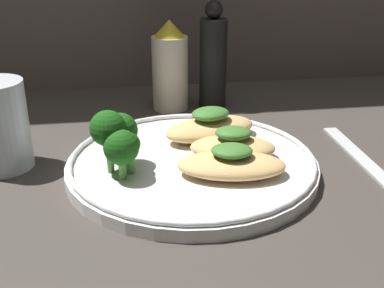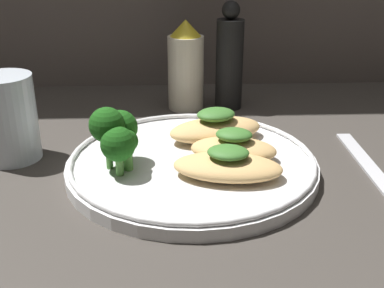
{
  "view_description": "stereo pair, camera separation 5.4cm",
  "coord_description": "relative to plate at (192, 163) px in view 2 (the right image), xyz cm",
  "views": [
    {
      "loc": [
        -7.53,
        -49.06,
        25.29
      ],
      "look_at": [
        0.0,
        0.0,
        3.4
      ],
      "focal_mm": 45.0,
      "sensor_mm": 36.0,
      "label": 1
    },
    {
      "loc": [
        -2.14,
        -49.59,
        25.29
      ],
      "look_at": [
        0.0,
        0.0,
        3.4
      ],
      "focal_mm": 45.0,
      "sensor_mm": 36.0,
      "label": 2
    }
  ],
  "objects": [
    {
      "name": "grilled_meat_front",
      "position": [
        3.6,
        -4.24,
        1.71
      ],
      "size": [
        12.48,
        7.96,
        3.46
      ],
      "color": "tan",
      "rests_on": "plate"
    },
    {
      "name": "sauce_bottle",
      "position": [
        -0.12,
        22.0,
        5.54
      ],
      "size": [
        5.47,
        5.47,
        13.65
      ],
      "color": "beige",
      "rests_on": "ground_plane"
    },
    {
      "name": "pepper_grinder",
      "position": [
        6.64,
        22.0,
        6.43
      ],
      "size": [
        4.15,
        4.15,
        16.28
      ],
      "color": "black",
      "rests_on": "ground_plane"
    },
    {
      "name": "broccoli_bunch",
      "position": [
        -8.22,
        -1.69,
        4.51
      ],
      "size": [
        5.23,
        6.9,
        7.06
      ],
      "color": "#569942",
      "rests_on": "plate"
    },
    {
      "name": "fork",
      "position": [
        20.78,
        -0.2,
        -0.69
      ],
      "size": [
        2.08,
        19.2,
        0.6
      ],
      "color": "silver",
      "rests_on": "ground_plane"
    },
    {
      "name": "ground_plane",
      "position": [
        0.0,
        0.0,
        -1.49
      ],
      "size": [
        180.0,
        180.0,
        1.0
      ],
      "primitive_type": "cube",
      "color": "#3D3833"
    },
    {
      "name": "plate",
      "position": [
        0.0,
        0.0,
        0.0
      ],
      "size": [
        28.63,
        28.63,
        2.0
      ],
      "color": "white",
      "rests_on": "ground_plane"
    },
    {
      "name": "grilled_meat_middle",
      "position": [
        4.73,
        -0.09,
        1.84
      ],
      "size": [
        10.64,
        7.19,
        3.72
      ],
      "color": "tan",
      "rests_on": "plate"
    },
    {
      "name": "grilled_meat_back",
      "position": [
        3.21,
        5.85,
        1.97
      ],
      "size": [
        12.99,
        8.98,
        4.06
      ],
      "color": "tan",
      "rests_on": "plate"
    },
    {
      "name": "drinking_glass",
      "position": [
        -21.69,
        4.52,
        4.18
      ],
      "size": [
        6.94,
        6.94,
        10.34
      ],
      "color": "silver",
      "rests_on": "ground_plane"
    }
  ]
}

